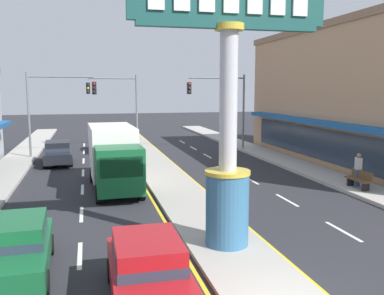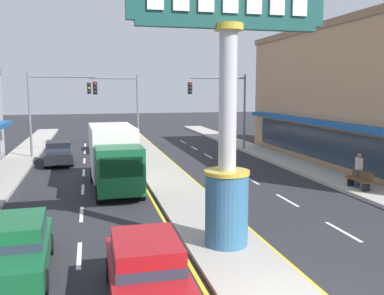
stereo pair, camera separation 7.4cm
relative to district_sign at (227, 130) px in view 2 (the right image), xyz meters
The scene contains 15 objects.
median_strip 14.23m from the district_sign, 90.00° to the left, with size 2.50×52.00×0.14m, color #A39E93.
sidewalk_right 15.24m from the district_sign, 52.52° to the left, with size 2.29×60.00×0.18m, color #ADA89E.
lane_markings 12.95m from the district_sign, 90.00° to the left, with size 9.24×52.00×0.01m.
district_sign is the anchor object (origin of this frame).
storefront_right 19.69m from the district_sign, 40.68° to the left, with size 10.08×21.45×9.28m.
traffic_light_left_side 20.85m from the district_sign, 108.13° to the left, with size 4.86×0.46×6.20m.
traffic_light_right_side 21.34m from the district_sign, 72.30° to the left, with size 4.86×0.46×6.20m.
traffic_light_median_far 23.79m from the district_sign, 93.83° to the left, with size 4.20×0.46×6.20m.
sedan_near_right_lane 23.10m from the district_sign, 97.28° to the left, with size 1.86×4.31×1.53m.
box_truck_far_right_lane 10.00m from the district_sign, 107.60° to the left, with size 2.42×6.97×3.12m.
sedan_near_left_lane 6.91m from the district_sign, behind, with size 1.95×4.36×1.53m.
sedan_mid_left_lane 18.58m from the district_sign, 109.78° to the left, with size 2.02×4.39×1.53m.
sedan_far_left_oncoming 5.03m from the district_sign, 136.13° to the right, with size 1.85×4.31×1.53m.
street_bench 10.80m from the district_sign, 32.41° to the left, with size 0.48×1.60×0.88m.
pedestrian_near_kerb 11.03m from the district_sign, 33.64° to the left, with size 0.29×0.43×1.68m.
Camera 2 is at (-4.12, -8.04, 5.05)m, focal length 39.60 mm.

